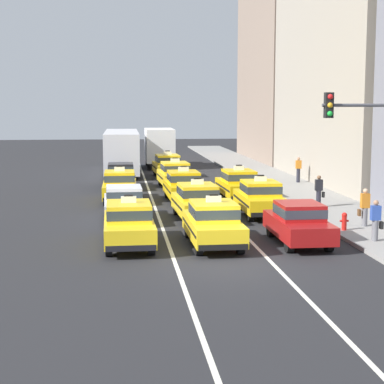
{
  "coord_description": "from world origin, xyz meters",
  "views": [
    {
      "loc": [
        -3.41,
        -20.41,
        5.19
      ],
      "look_at": [
        -0.13,
        8.35,
        1.3
      ],
      "focal_mm": 60.33,
      "sensor_mm": 36.0,
      "label": 1
    }
  ],
  "objects_px": {
    "taxi_right_third": "(238,184)",
    "pedestrian_mid_block": "(319,191)",
    "taxi_center_fifth": "(167,165)",
    "fire_hydrant": "(344,220)",
    "taxi_left_third": "(120,185)",
    "taxi_center_fourth": "(175,174)",
    "bus_left_fifth": "(122,150)",
    "pedestrian_near_crosswalk": "(365,207)",
    "taxi_center_third": "(183,185)",
    "taxi_left_nearest": "(129,223)",
    "box_truck_center_sixth": "(159,146)",
    "taxi_center_nearest": "(213,222)",
    "traffic_light_pole": "(380,151)",
    "sedan_right_nearest": "(299,222)",
    "sedan_left_second": "(124,202)",
    "pedestrian_by_storefront": "(376,221)",
    "sedan_left_fourth": "(121,175)",
    "taxi_right_second": "(260,197)",
    "pedestrian_trailing": "(298,170)",
    "taxi_center_second": "(197,201)"
  },
  "relations": [
    {
      "from": "taxi_center_third",
      "to": "pedestrian_mid_block",
      "type": "relative_size",
      "value": 2.88
    },
    {
      "from": "taxi_center_nearest",
      "to": "fire_hydrant",
      "type": "relative_size",
      "value": 6.27
    },
    {
      "from": "taxi_left_third",
      "to": "taxi_center_fourth",
      "type": "height_order",
      "value": "same"
    },
    {
      "from": "taxi_left_third",
      "to": "pedestrian_mid_block",
      "type": "bearing_deg",
      "value": -22.46
    },
    {
      "from": "pedestrian_near_crosswalk",
      "to": "pedestrian_mid_block",
      "type": "relative_size",
      "value": 1.0
    },
    {
      "from": "bus_left_fifth",
      "to": "taxi_right_second",
      "type": "xyz_separation_m",
      "value": [
        6.38,
        -20.22,
        -0.94
      ]
    },
    {
      "from": "sedan_right_nearest",
      "to": "sedan_left_second",
      "type": "bearing_deg",
      "value": 138.69
    },
    {
      "from": "taxi_right_third",
      "to": "pedestrian_mid_block",
      "type": "distance_m",
      "value": 5.17
    },
    {
      "from": "pedestrian_mid_block",
      "to": "fire_hydrant",
      "type": "xyz_separation_m",
      "value": [
        -0.82,
        -5.97,
        -0.4
      ]
    },
    {
      "from": "sedan_left_fourth",
      "to": "taxi_center_fourth",
      "type": "bearing_deg",
      "value": -8.58
    },
    {
      "from": "fire_hydrant",
      "to": "pedestrian_by_storefront",
      "type": "bearing_deg",
      "value": -78.94
    },
    {
      "from": "bus_left_fifth",
      "to": "box_truck_center_sixth",
      "type": "height_order",
      "value": "box_truck_center_sixth"
    },
    {
      "from": "taxi_center_nearest",
      "to": "pedestrian_trailing",
      "type": "xyz_separation_m",
      "value": [
        8.32,
        17.94,
        0.11
      ]
    },
    {
      "from": "sedan_left_fourth",
      "to": "sedan_right_nearest",
      "type": "relative_size",
      "value": 1.0
    },
    {
      "from": "taxi_center_fifth",
      "to": "fire_hydrant",
      "type": "height_order",
      "value": "taxi_center_fifth"
    },
    {
      "from": "pedestrian_mid_block",
      "to": "taxi_right_third",
      "type": "bearing_deg",
      "value": 130.37
    },
    {
      "from": "taxi_center_fourth",
      "to": "fire_hydrant",
      "type": "relative_size",
      "value": 6.36
    },
    {
      "from": "taxi_left_nearest",
      "to": "taxi_center_fifth",
      "type": "distance_m",
      "value": 23.23
    },
    {
      "from": "taxi_center_nearest",
      "to": "sedan_left_second",
      "type": "bearing_deg",
      "value": 119.89
    },
    {
      "from": "taxi_left_nearest",
      "to": "pedestrian_near_crosswalk",
      "type": "height_order",
      "value": "taxi_left_nearest"
    },
    {
      "from": "taxi_center_third",
      "to": "pedestrian_near_crosswalk",
      "type": "height_order",
      "value": "taxi_center_third"
    },
    {
      "from": "taxi_center_fifth",
      "to": "taxi_right_third",
      "type": "relative_size",
      "value": 1.01
    },
    {
      "from": "taxi_center_nearest",
      "to": "taxi_center_third",
      "type": "bearing_deg",
      "value": 89.92
    },
    {
      "from": "taxi_left_third",
      "to": "pedestrian_near_crosswalk",
      "type": "distance_m",
      "value": 13.82
    },
    {
      "from": "taxi_center_fourth",
      "to": "box_truck_center_sixth",
      "type": "bearing_deg",
      "value": 90.47
    },
    {
      "from": "taxi_center_third",
      "to": "taxi_center_nearest",
      "type": "bearing_deg",
      "value": -90.08
    },
    {
      "from": "taxi_center_second",
      "to": "taxi_left_nearest",
      "type": "bearing_deg",
      "value": -121.33
    },
    {
      "from": "pedestrian_near_crosswalk",
      "to": "traffic_light_pole",
      "type": "relative_size",
      "value": 0.29
    },
    {
      "from": "taxi_center_fifth",
      "to": "box_truck_center_sixth",
      "type": "distance_m",
      "value": 8.04
    },
    {
      "from": "taxi_center_second",
      "to": "taxi_right_second",
      "type": "relative_size",
      "value": 1.01
    },
    {
      "from": "pedestrian_near_crosswalk",
      "to": "taxi_left_third",
      "type": "bearing_deg",
      "value": 137.57
    },
    {
      "from": "box_truck_center_sixth",
      "to": "pedestrian_near_crosswalk",
      "type": "height_order",
      "value": "box_truck_center_sixth"
    },
    {
      "from": "taxi_left_third",
      "to": "taxi_left_nearest",
      "type": "bearing_deg",
      "value": -88.47
    },
    {
      "from": "taxi_left_third",
      "to": "taxi_right_third",
      "type": "relative_size",
      "value": 0.99
    },
    {
      "from": "taxi_center_third",
      "to": "taxi_left_third",
      "type": "bearing_deg",
      "value": 172.93
    },
    {
      "from": "taxi_left_nearest",
      "to": "taxi_left_third",
      "type": "xyz_separation_m",
      "value": [
        -0.31,
        11.5,
        0.0
      ]
    },
    {
      "from": "pedestrian_by_storefront",
      "to": "traffic_light_pole",
      "type": "relative_size",
      "value": 0.28
    },
    {
      "from": "sedan_left_fourth",
      "to": "taxi_center_second",
      "type": "bearing_deg",
      "value": -74.16
    },
    {
      "from": "sedan_left_second",
      "to": "sedan_left_fourth",
      "type": "xyz_separation_m",
      "value": [
        -0.1,
        11.78,
        0.0
      ]
    },
    {
      "from": "taxi_left_third",
      "to": "taxi_right_third",
      "type": "xyz_separation_m",
      "value": [
        6.54,
        -0.15,
        0.0
      ]
    },
    {
      "from": "taxi_center_fourth",
      "to": "pedestrian_near_crosswalk",
      "type": "height_order",
      "value": "taxi_center_fourth"
    },
    {
      "from": "sedan_right_nearest",
      "to": "traffic_light_pole",
      "type": "bearing_deg",
      "value": -74.97
    },
    {
      "from": "traffic_light_pole",
      "to": "pedestrian_mid_block",
      "type": "bearing_deg",
      "value": 80.58
    },
    {
      "from": "taxi_center_third",
      "to": "pedestrian_by_storefront",
      "type": "bearing_deg",
      "value": -62.87
    },
    {
      "from": "bus_left_fifth",
      "to": "pedestrian_near_crosswalk",
      "type": "xyz_separation_m",
      "value": [
        10.0,
        -24.14,
        -0.87
      ]
    },
    {
      "from": "fire_hydrant",
      "to": "traffic_light_pole",
      "type": "relative_size",
      "value": 0.13
    },
    {
      "from": "taxi_center_fifth",
      "to": "pedestrian_by_storefront",
      "type": "xyz_separation_m",
      "value": [
        6.02,
        -23.75,
        0.04
      ]
    },
    {
      "from": "bus_left_fifth",
      "to": "taxi_center_nearest",
      "type": "relative_size",
      "value": 2.45
    },
    {
      "from": "taxi_left_third",
      "to": "taxi_center_fourth",
      "type": "distance_m",
      "value": 6.27
    },
    {
      "from": "taxi_center_fourth",
      "to": "box_truck_center_sixth",
      "type": "relative_size",
      "value": 0.67
    }
  ]
}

